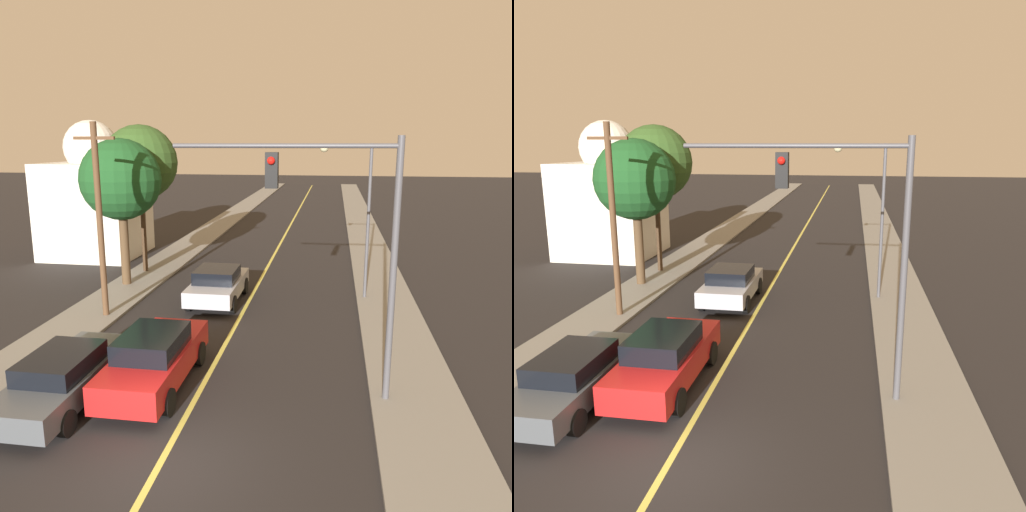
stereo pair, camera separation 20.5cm
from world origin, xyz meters
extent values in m
plane|color=black|center=(0.00, 0.00, 0.00)|extent=(200.00, 200.00, 0.00)
cube|color=black|center=(0.00, 36.00, 0.01)|extent=(9.45, 80.00, 0.01)
cube|color=#D1C14C|center=(0.00, 36.00, 0.01)|extent=(0.16, 76.00, 0.00)
cube|color=gray|center=(-5.98, 36.00, 0.06)|extent=(2.50, 80.00, 0.12)
cube|color=gray|center=(5.98, 36.00, 0.06)|extent=(2.50, 80.00, 0.12)
cube|color=red|center=(-1.32, 3.58, 0.75)|extent=(1.82, 4.99, 0.76)
cube|color=black|center=(-1.32, 3.38, 1.41)|extent=(1.60, 2.24, 0.56)
cylinder|color=black|center=(-2.19, 5.13, 0.37)|extent=(0.22, 0.74, 0.74)
cylinder|color=black|center=(-0.46, 5.13, 0.37)|extent=(0.22, 0.74, 0.74)
cylinder|color=black|center=(-2.19, 2.03, 0.37)|extent=(0.22, 0.74, 0.74)
cylinder|color=black|center=(-0.46, 2.03, 0.37)|extent=(0.22, 0.74, 0.74)
cube|color=#A5A8B2|center=(-1.32, 11.46, 0.70)|extent=(1.97, 4.48, 0.65)
cube|color=black|center=(-1.32, 11.28, 1.30)|extent=(1.74, 2.02, 0.54)
cylinder|color=black|center=(-2.26, 12.85, 0.38)|extent=(0.22, 0.75, 0.75)
cylinder|color=black|center=(-0.39, 12.85, 0.38)|extent=(0.22, 0.75, 0.75)
cylinder|color=black|center=(-2.26, 10.07, 0.38)|extent=(0.22, 0.75, 0.75)
cylinder|color=black|center=(-0.39, 10.07, 0.38)|extent=(0.22, 0.75, 0.75)
cube|color=#474C51|center=(-3.40, 2.36, 0.65)|extent=(1.77, 5.08, 0.64)
cube|color=black|center=(-3.40, 2.16, 1.22)|extent=(1.56, 2.28, 0.49)
cylinder|color=black|center=(-4.25, 3.94, 0.33)|extent=(0.22, 0.66, 0.66)
cylinder|color=black|center=(-2.56, 3.94, 0.33)|extent=(0.22, 0.66, 0.66)
cylinder|color=black|center=(-4.25, 0.79, 0.33)|extent=(0.22, 0.66, 0.66)
cylinder|color=black|center=(-2.56, 0.79, 0.33)|extent=(0.22, 0.66, 0.66)
cylinder|color=#47474C|center=(5.13, 3.62, 3.58)|extent=(0.18, 0.18, 6.92)
cylinder|color=#47474C|center=(2.27, 3.62, 6.79)|extent=(5.71, 0.12, 0.12)
cube|color=black|center=(1.98, 3.62, 6.18)|extent=(0.32, 0.28, 0.90)
sphere|color=red|center=(1.98, 3.44, 6.43)|extent=(0.20, 0.20, 0.20)
cylinder|color=#47474C|center=(5.08, 12.82, 3.48)|extent=(0.14, 0.14, 6.73)
cylinder|color=#47474C|center=(4.08, 12.82, 6.70)|extent=(1.98, 0.09, 0.09)
sphere|color=beige|center=(3.09, 12.82, 6.65)|extent=(0.36, 0.36, 0.36)
cylinder|color=#513823|center=(-5.33, 8.79, 3.88)|extent=(0.24, 0.24, 7.51)
cube|color=#513823|center=(-5.33, 8.79, 7.03)|extent=(1.60, 0.12, 0.12)
cylinder|color=#3D2B1C|center=(-6.36, 15.82, 2.33)|extent=(0.26, 0.26, 4.41)
sphere|color=#2D4C1E|center=(-6.36, 15.82, 5.87)|extent=(3.83, 3.83, 3.83)
cylinder|color=#4C3823|center=(-6.33, 13.21, 1.99)|extent=(0.43, 0.43, 3.74)
sphere|color=#19471E|center=(-6.33, 13.21, 5.19)|extent=(3.80, 3.80, 3.80)
cube|color=beige|center=(-10.92, 19.63, 2.84)|extent=(5.39, 5.39, 5.69)
sphere|color=beige|center=(-10.92, 19.63, 6.58)|extent=(3.23, 3.23, 3.23)
camera|label=1|loc=(3.55, -9.08, 6.86)|focal=35.00mm
camera|label=2|loc=(3.76, -9.05, 6.86)|focal=35.00mm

